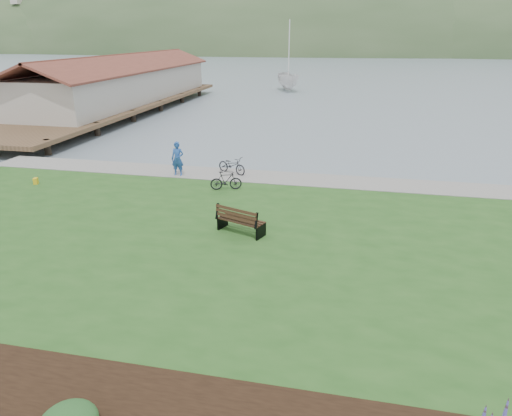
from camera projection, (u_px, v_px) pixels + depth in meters
The scene contains 11 objects.
ground at pixel (276, 244), 16.82m from camera, with size 600.00×600.00×0.00m, color slate.
lawn at pixel (266, 265), 14.93m from camera, with size 34.00×20.00×0.40m, color #234F1C.
shoreline_path at pixel (299, 179), 22.97m from camera, with size 34.00×2.20×0.03m, color gray.
far_hillside at pixel (407, 54), 168.10m from camera, with size 580.00×80.00×38.00m, color #36512D, non-canonical shape.
pier_pavilion at pixel (124, 84), 44.90m from camera, with size 8.00×36.00×5.40m.
park_bench at pixel (239, 220), 16.57m from camera, with size 1.90×1.29×1.10m.
person at pixel (177, 156), 23.22m from camera, with size 0.75×0.52×2.08m, color #214C9A.
bicycle_a at pixel (232, 165), 23.75m from camera, with size 1.75×0.61×0.92m, color black.
bicycle_b at pixel (226, 181), 21.31m from camera, with size 1.47×0.43×0.89m, color black.
sailboat at pixel (288, 91), 61.46m from camera, with size 10.80×11.00×28.47m, color silver.
pannier at pixel (36, 181), 22.23m from camera, with size 0.18×0.28×0.30m, color gold.
Camera 1 is at (2.44, -15.04, 7.29)m, focal length 32.00 mm.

